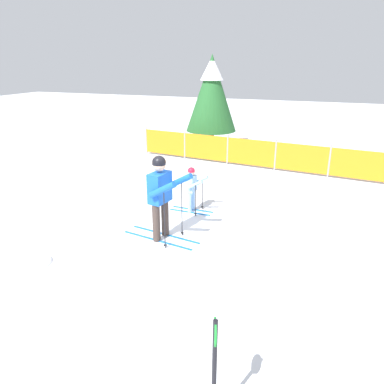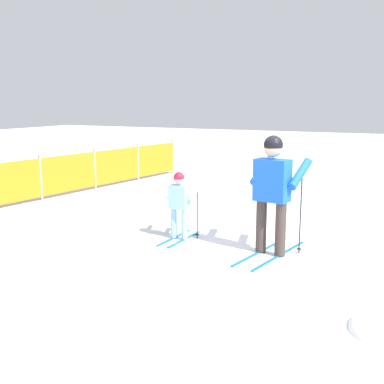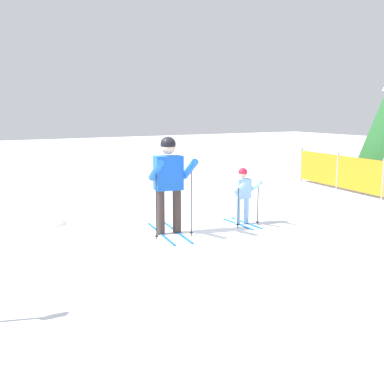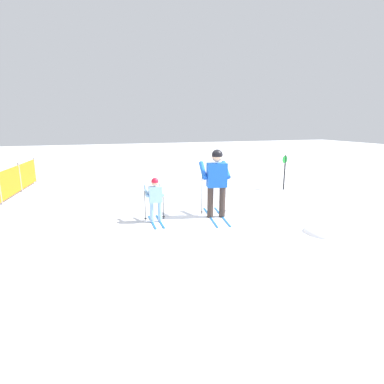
% 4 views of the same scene
% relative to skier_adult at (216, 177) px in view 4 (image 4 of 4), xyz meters
% --- Properties ---
extents(ground_plane, '(60.00, 60.00, 0.00)m').
position_rel_skier_adult_xyz_m(ground_plane, '(0.02, -0.00, -1.11)').
color(ground_plane, white).
extents(skier_adult, '(1.78, 0.87, 1.85)m').
position_rel_skier_adult_xyz_m(skier_adult, '(0.00, 0.00, 0.00)').
color(skier_adult, '#1966B2').
rests_on(skier_adult, ground_plane).
extents(skier_child, '(1.11, 0.55, 1.17)m').
position_rel_skier_adult_xyz_m(skier_child, '(0.08, 1.66, -0.42)').
color(skier_child, '#1966B2').
rests_on(skier_child, ground_plane).
extents(trail_marker, '(0.11, 0.27, 1.33)m').
position_rel_skier_adult_xyz_m(trail_marker, '(2.34, -3.81, -0.28)').
color(trail_marker, black).
rests_on(trail_marker, ground_plane).
extents(snow_mound, '(0.84, 0.71, 0.34)m').
position_rel_skier_adult_xyz_m(snow_mound, '(-1.95, -1.83, -1.11)').
color(snow_mound, white).
rests_on(snow_mound, ground_plane).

